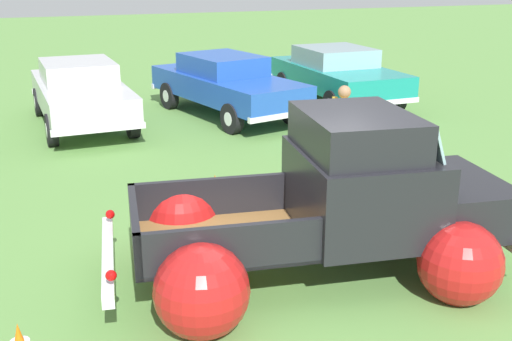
% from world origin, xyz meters
% --- Properties ---
extents(ground_plane, '(80.00, 80.00, 0.00)m').
position_xyz_m(ground_plane, '(0.00, 0.00, 0.00)').
color(ground_plane, '#609347').
extents(vintage_pickup_truck, '(4.82, 3.23, 1.96)m').
position_xyz_m(vintage_pickup_truck, '(0.38, -0.05, 0.76)').
color(vintage_pickup_truck, black).
rests_on(vintage_pickup_truck, ground).
extents(show_car_0, '(2.00, 4.59, 1.43)m').
position_xyz_m(show_car_0, '(-1.72, 8.23, 0.78)').
color(show_car_0, black).
rests_on(show_car_0, ground).
extents(show_car_1, '(2.82, 4.90, 1.43)m').
position_xyz_m(show_car_1, '(1.61, 8.05, 0.78)').
color(show_car_1, black).
rests_on(show_car_1, ground).
extents(show_car_2, '(2.05, 4.40, 1.43)m').
position_xyz_m(show_car_2, '(4.71, 8.37, 0.78)').
color(show_car_2, black).
rests_on(show_car_2, ground).
extents(spectator_1, '(0.42, 0.53, 1.60)m').
position_xyz_m(spectator_1, '(1.99, 2.90, 0.91)').
color(spectator_1, navy).
rests_on(spectator_1, ground).
extents(lane_cone_1, '(0.36, 0.36, 0.63)m').
position_xyz_m(lane_cone_1, '(-0.47, 2.09, 0.31)').
color(lane_cone_1, black).
rests_on(lane_cone_1, ground).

